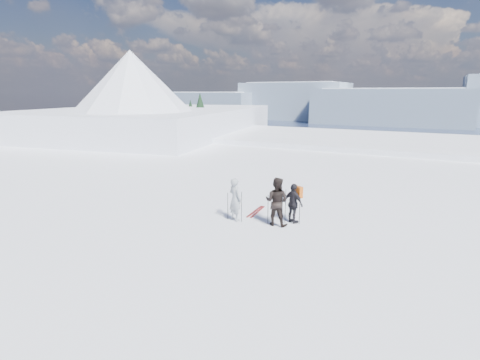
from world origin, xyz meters
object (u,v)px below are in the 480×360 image
at_px(skier_dark, 277,201).
at_px(skier_grey, 235,199).
at_px(skier_pack, 293,204).
at_px(skis_loose, 256,212).

bearing_deg(skier_dark, skier_grey, 5.80).
height_order(skier_grey, skier_pack, skier_grey).
xyz_separation_m(skier_grey, skier_pack, (2.22, 0.76, -0.07)).
height_order(skier_grey, skis_loose, skier_grey).
height_order(skier_grey, skier_dark, skier_dark).
distance_m(skier_dark, skis_loose, 2.02).
xyz_separation_m(skier_grey, skier_dark, (1.71, 0.23, 0.08)).
relative_size(skier_grey, skis_loose, 1.03).
relative_size(skier_dark, skis_loose, 1.13).
bearing_deg(skier_grey, skier_pack, -135.74).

